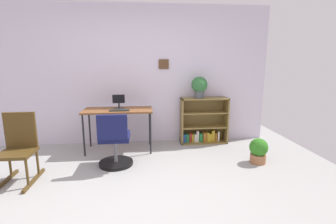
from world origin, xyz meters
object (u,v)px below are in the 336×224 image
Objects in this scene: desk at (118,113)px; potted_plant_on_shelf at (199,86)px; office_chair at (115,144)px; rocking_chair at (19,147)px; bookshelf_low at (203,123)px; potted_plant_floor at (258,150)px; keyboard at (120,110)px; monitor at (119,102)px.

potted_plant_on_shelf reaches higher than desk.
rocking_chair is (-1.20, -0.30, 0.10)m from office_chair.
rocking_chair is 2.25× the size of potted_plant_on_shelf.
desk is at bearing -169.37° from bookshelf_low.
desk is 1.31× the size of rocking_chair.
potted_plant_floor is (0.62, -1.10, -0.18)m from bookshelf_low.
potted_plant_on_shelf reaches higher than keyboard.
desk is 1.59m from rocking_chair.
office_chair is at bearing 177.62° from potted_plant_floor.
rocking_chair reaches higher than keyboard.
office_chair is 1.25m from rocking_chair.
bookshelf_low is (1.60, 0.30, -0.30)m from desk.
bookshelf_low is 0.73m from potted_plant_on_shelf.
keyboard reaches higher than desk.
monitor reaches higher than desk.
potted_plant_on_shelf is at bearing 9.24° from desk.
rocking_chair is at bearing -154.94° from potted_plant_on_shelf.
bookshelf_low is 2.28× the size of potted_plant_floor.
bookshelf_low is (1.56, 0.43, -0.37)m from keyboard.
keyboard is 0.37× the size of bookshelf_low.
potted_plant_on_shelf is at bearing 25.06° from rocking_chair.
monitor is 0.62× the size of potted_plant_on_shelf.
potted_plant_on_shelf reaches higher than potted_plant_floor.
rocking_chair is at bearing -144.40° from keyboard.
potted_plant_on_shelf is (-0.10, -0.06, 0.73)m from bookshelf_low.
potted_plant_floor is (0.72, -1.05, -0.91)m from potted_plant_on_shelf.
monitor is 0.28× the size of rocking_chair.
office_chair reaches higher than keyboard.
monitor is at bearing 76.10° from desk.
rocking_chair reaches higher than desk.
desk is 2.40m from potted_plant_floor.
bookshelf_low reaches higher than keyboard.
desk is 4.73× the size of monitor.
bookshelf_low is at bearing 15.40° from keyboard.
bookshelf_low is at bearing 28.96° from potted_plant_on_shelf.
desk is at bearing -103.90° from monitor.
bookshelf_low reaches higher than potted_plant_floor.
keyboard is at bearing -164.60° from bookshelf_low.
bookshelf_low is at bearing 10.63° from desk.
rocking_chair is at bearing -154.79° from bookshelf_low.
office_chair is 1.92m from potted_plant_on_shelf.
office_chair is at bearing -93.51° from keyboard.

